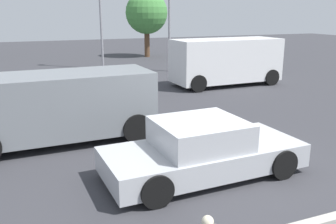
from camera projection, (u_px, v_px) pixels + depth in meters
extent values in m
plane|color=#38383D|center=(216.00, 169.00, 8.24)|extent=(80.00, 80.00, 0.00)
cube|color=#B7BABF|center=(203.00, 157.00, 7.88)|extent=(4.35, 1.94, 0.51)
cube|color=#B7BABF|center=(200.00, 134.00, 7.70)|extent=(1.86, 1.71, 0.57)
cube|color=slate|center=(234.00, 129.00, 8.03)|extent=(0.11, 1.52, 0.48)
cube|color=slate|center=(163.00, 139.00, 7.36)|extent=(0.11, 1.52, 0.48)
cylinder|color=black|center=(236.00, 139.00, 9.22)|extent=(0.65, 0.24, 0.64)
cylinder|color=black|center=(283.00, 164.00, 7.73)|extent=(0.65, 0.24, 0.64)
cylinder|color=black|center=(127.00, 158.00, 8.07)|extent=(0.65, 0.24, 0.64)
cylinder|color=black|center=(156.00, 191.00, 6.59)|extent=(0.65, 0.24, 0.64)
sphere|color=beige|center=(208.00, 221.00, 5.61)|extent=(0.19, 0.19, 0.19)
sphere|color=beige|center=(205.00, 220.00, 5.67)|extent=(0.09, 0.09, 0.09)
cube|color=white|center=(226.00, 60.00, 17.37)|extent=(5.18, 2.07, 1.96)
cube|color=slate|center=(270.00, 49.00, 18.22)|extent=(0.08, 1.68, 0.78)
cylinder|color=black|center=(248.00, 72.00, 19.17)|extent=(0.76, 0.26, 0.76)
cylinder|color=black|center=(271.00, 77.00, 17.51)|extent=(0.76, 0.26, 0.76)
cylinder|color=black|center=(180.00, 77.00, 17.66)|extent=(0.76, 0.26, 0.76)
cylinder|color=black|center=(198.00, 84.00, 16.00)|extent=(0.76, 0.26, 0.76)
cube|color=gray|center=(59.00, 104.00, 9.72)|extent=(4.96, 1.99, 1.62)
cube|color=slate|center=(145.00, 84.00, 10.56)|extent=(0.09, 1.59, 0.65)
cylinder|color=black|center=(118.00, 112.00, 11.39)|extent=(0.81, 0.27, 0.80)
cylinder|color=black|center=(137.00, 128.00, 9.83)|extent=(0.81, 0.27, 0.80)
cylinder|color=gray|center=(169.00, 15.00, 20.86)|extent=(0.14, 0.14, 6.45)
cylinder|color=gray|center=(101.00, 12.00, 21.69)|extent=(0.14, 0.14, 6.75)
cylinder|color=brown|center=(147.00, 43.00, 28.22)|extent=(0.40, 0.40, 2.13)
sphere|color=#478C42|center=(147.00, 13.00, 27.62)|extent=(3.17, 3.17, 3.17)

